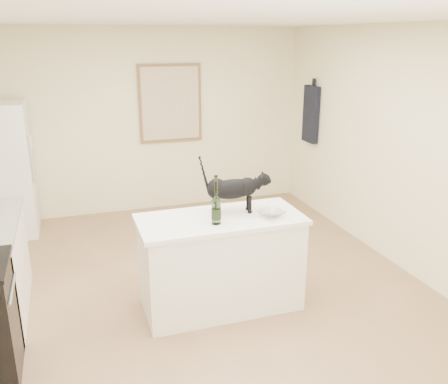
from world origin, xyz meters
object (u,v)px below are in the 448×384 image
(fridge, at_px, (3,171))
(wine_bottle, at_px, (216,203))
(black_cat, at_px, (233,191))
(glass_bowl, at_px, (271,214))

(fridge, bearing_deg, wine_bottle, -53.79)
(fridge, relative_size, wine_bottle, 4.39)
(fridge, bearing_deg, black_cat, -48.32)
(wine_bottle, relative_size, glass_bowl, 1.66)
(wine_bottle, bearing_deg, fridge, 126.21)
(glass_bowl, bearing_deg, wine_bottle, 179.63)
(wine_bottle, distance_m, glass_bowl, 0.55)
(fridge, height_order, glass_bowl, fridge)
(black_cat, xyz_separation_m, wine_bottle, (-0.23, -0.22, -0.01))
(black_cat, bearing_deg, fridge, 140.26)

